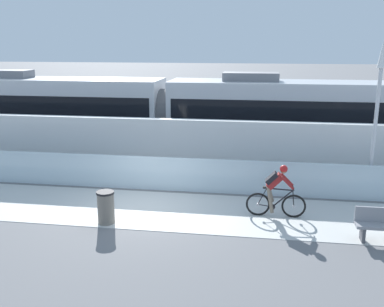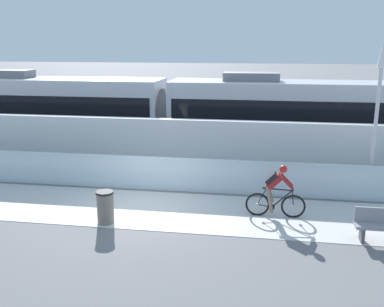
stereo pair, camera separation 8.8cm
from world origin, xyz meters
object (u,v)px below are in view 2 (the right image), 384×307
lamp_post_antenna (378,100)px  trash_bin (105,207)px  tram (167,114)px  cyclist_on_bike (276,191)px

lamp_post_antenna → trash_bin: (-7.96, -3.40, -2.81)m
tram → cyclist_on_bike: (4.78, -6.85, -1.09)m
cyclist_on_bike → lamp_post_antenna: lamp_post_antenna is taller
tram → lamp_post_antenna: 9.32m
trash_bin → lamp_post_antenna: bearing=23.1°
tram → lamp_post_antenna: (7.92, -4.70, 1.40)m
cyclist_on_bike → lamp_post_antenna: 4.55m
lamp_post_antenna → trash_bin: 9.10m
cyclist_on_bike → trash_bin: size_ratio=1.84×
tram → trash_bin: tram is taller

